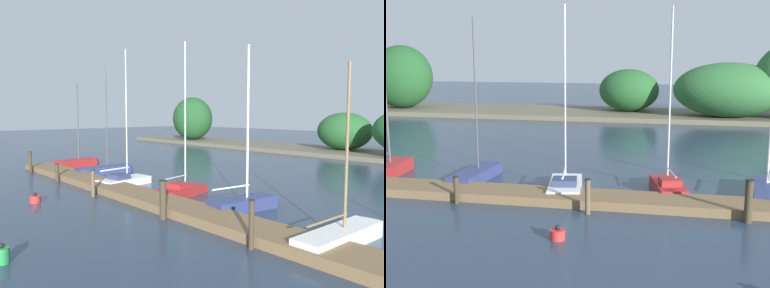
# 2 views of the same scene
# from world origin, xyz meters

# --- Properties ---
(dock_pier) EXTENTS (28.56, 1.80, 0.35)m
(dock_pier) POSITION_xyz_m (0.00, 11.06, 0.17)
(dock_pier) COLOR brown
(dock_pier) RESTS_ON ground
(sailboat_0) EXTENTS (1.34, 3.30, 6.31)m
(sailboat_0) POSITION_xyz_m (-12.83, 13.58, 0.38)
(sailboat_0) COLOR maroon
(sailboat_0) RESTS_ON ground
(sailboat_1) EXTENTS (1.29, 3.95, 7.28)m
(sailboat_1) POSITION_xyz_m (-8.39, 13.58, 0.31)
(sailboat_1) COLOR navy
(sailboat_1) RESTS_ON ground
(sailboat_2) EXTENTS (1.79, 3.37, 7.64)m
(sailboat_2) POSITION_xyz_m (-4.01, 12.44, 0.32)
(sailboat_2) COLOR white
(sailboat_2) RESTS_ON ground
(sailboat_3) EXTENTS (1.73, 3.14, 7.57)m
(sailboat_3) POSITION_xyz_m (0.20, 13.27, 0.36)
(sailboat_3) COLOR maroon
(sailboat_3) RESTS_ON ground
(sailboat_4) EXTENTS (1.40, 3.40, 6.89)m
(sailboat_4) POSITION_xyz_m (4.15, 13.38, 0.38)
(sailboat_4) COLOR navy
(sailboat_4) RESTS_ON ground
(sailboat_5) EXTENTS (1.02, 4.14, 5.65)m
(sailboat_5) POSITION_xyz_m (8.93, 12.43, 0.33)
(sailboat_5) COLOR white
(sailboat_5) RESTS_ON ground
(mooring_piling_0) EXTENTS (0.23, 0.23, 1.44)m
(mooring_piling_0) POSITION_xyz_m (-12.41, 9.94, 0.72)
(mooring_piling_0) COLOR #3D3323
(mooring_piling_0) RESTS_ON ground
(mooring_piling_1) EXTENTS (0.23, 0.23, 1.08)m
(mooring_piling_1) POSITION_xyz_m (-7.75, 9.99, 0.55)
(mooring_piling_1) COLOR #3D3323
(mooring_piling_1) RESTS_ON ground
(mooring_piling_2) EXTENTS (0.22, 0.22, 1.31)m
(mooring_piling_2) POSITION_xyz_m (-2.55, 9.75, 0.66)
(mooring_piling_2) COLOR brown
(mooring_piling_2) RESTS_ON ground
(mooring_piling_3) EXTENTS (0.31, 0.31, 1.53)m
(mooring_piling_3) POSITION_xyz_m (3.00, 9.92, 0.77)
(mooring_piling_3) COLOR #3D3323
(mooring_piling_3) RESTS_ON ground
(mooring_piling_4) EXTENTS (0.19, 0.19, 1.52)m
(mooring_piling_4) POSITION_xyz_m (7.32, 10.00, 0.77)
(mooring_piling_4) COLOR #3D3323
(mooring_piling_4) RESTS_ON ground
(channel_buoy_0) EXTENTS (0.47, 0.47, 0.48)m
(channel_buoy_0) POSITION_xyz_m (-3.02, 7.11, 0.17)
(channel_buoy_0) COLOR red
(channel_buoy_0) RESTS_ON ground
(channel_buoy_1) EXTENTS (0.39, 0.39, 0.57)m
(channel_buoy_1) POSITION_xyz_m (3.56, 4.05, 0.23)
(channel_buoy_1) COLOR #23843D
(channel_buoy_1) RESTS_ON ground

